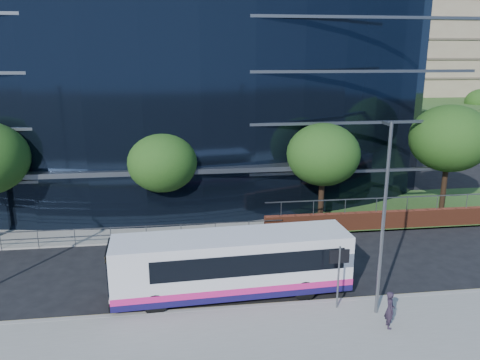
{
  "coord_description": "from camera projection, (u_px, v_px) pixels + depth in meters",
  "views": [
    {
      "loc": [
        -1.93,
        -18.79,
        10.58
      ],
      "look_at": [
        1.6,
        8.0,
        3.34
      ],
      "focal_mm": 35.0,
      "sensor_mm": 36.0,
      "label": 1
    }
  ],
  "objects": [
    {
      "name": "tree_far_c",
      "position": [
        323.0,
        155.0,
        29.3
      ],
      "size": [
        4.62,
        4.62,
        6.51
      ],
      "color": "black",
      "rests_on": "ground"
    },
    {
      "name": "far_forecourt",
      "position": [
        120.0,
        221.0,
        30.74
      ],
      "size": [
        50.0,
        8.0,
        0.1
      ],
      "primitive_type": "cube",
      "color": "gray",
      "rests_on": "ground"
    },
    {
      "name": "kerb",
      "position": [
        230.0,
        309.0,
        19.99
      ],
      "size": [
        80.0,
        0.25,
        0.16
      ],
      "primitive_type": "cube",
      "color": "gray",
      "rests_on": "ground"
    },
    {
      "name": "glass_office",
      "position": [
        152.0,
        88.0,
        38.37
      ],
      "size": [
        44.0,
        23.1,
        16.0
      ],
      "color": "black",
      "rests_on": "ground"
    },
    {
      "name": "apartment_block",
      "position": [
        384.0,
        52.0,
        76.93
      ],
      "size": [
        60.0,
        42.0,
        30.0
      ],
      "color": "#2D511E",
      "rests_on": "ground"
    },
    {
      "name": "guard_railings",
      "position": [
        74.0,
        233.0,
        26.45
      ],
      "size": [
        24.0,
        0.05,
        1.1
      ],
      "color": "slate",
      "rests_on": "ground"
    },
    {
      "name": "street_sign",
      "position": [
        339.0,
        264.0,
        19.46
      ],
      "size": [
        0.85,
        0.09,
        2.8
      ],
      "color": "slate",
      "rests_on": "pavement_near"
    },
    {
      "name": "yellow_line_inner",
      "position": [
        230.0,
        306.0,
        20.35
      ],
      "size": [
        80.0,
        0.08,
        0.01
      ],
      "primitive_type": "cube",
      "color": "gold",
      "rests_on": "ground"
    },
    {
      "name": "city_bus",
      "position": [
        234.0,
        264.0,
        20.95
      ],
      "size": [
        10.73,
        2.98,
        2.87
      ],
      "rotation": [
        0.0,
        0.0,
        0.05
      ],
      "color": "silver",
      "rests_on": "ground"
    },
    {
      "name": "tree_dist_e",
      "position": [
        378.0,
        103.0,
        61.14
      ],
      "size": [
        4.62,
        4.62,
        6.51
      ],
      "color": "black",
      "rests_on": "ground"
    },
    {
      "name": "tree_far_d",
      "position": [
        449.0,
        138.0,
        31.23
      ],
      "size": [
        5.28,
        5.28,
        7.44
      ],
      "color": "black",
      "rests_on": "ground"
    },
    {
      "name": "yellow_line_outer",
      "position": [
        230.0,
        308.0,
        20.2
      ],
      "size": [
        80.0,
        0.08,
        0.01
      ],
      "primitive_type": "cube",
      "color": "gold",
      "rests_on": "ground"
    },
    {
      "name": "streetlight_east",
      "position": [
        384.0,
        215.0,
        18.5
      ],
      "size": [
        0.15,
        0.77,
        8.0
      ],
      "color": "slate",
      "rests_on": "pavement_near"
    },
    {
      "name": "pedestrian",
      "position": [
        390.0,
        310.0,
        18.34
      ],
      "size": [
        0.45,
        0.61,
        1.54
      ],
      "primitive_type": "imported",
      "rotation": [
        0.0,
        0.0,
        1.41
      ],
      "color": "#291F2E",
      "rests_on": "pavement_near"
    },
    {
      "name": "ground",
      "position": [
        228.0,
        299.0,
        20.97
      ],
      "size": [
        200.0,
        200.0,
        0.0
      ],
      "primitive_type": "plane",
      "color": "black",
      "rests_on": "ground"
    },
    {
      "name": "tree_far_b",
      "position": [
        162.0,
        163.0,
        28.6
      ],
      "size": [
        4.29,
        4.29,
        6.05
      ],
      "color": "black",
      "rests_on": "ground"
    }
  ]
}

